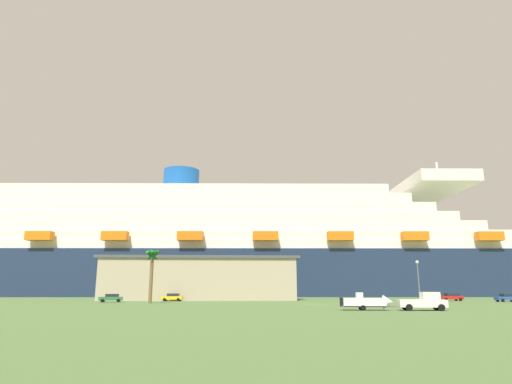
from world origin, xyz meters
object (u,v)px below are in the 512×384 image
object	(u,v)px
cruise_ship	(267,253)
parked_car_blue_suv	(507,298)
small_boat_on_trailer	(369,302)
street_lamp	(418,275)
parked_car_red_hatchback	(451,297)
parked_car_green_wagon	(111,298)
parked_car_yellow_taxi	(172,297)
pickup_truck	(424,302)
palm_tree	(152,262)

from	to	relation	value
cruise_ship	parked_car_blue_suv	world-z (taller)	cruise_ship
cruise_ship	small_boat_on_trailer	bearing A→B (deg)	-90.51
small_boat_on_trailer	street_lamp	size ratio (longest dim) A/B	0.95
small_boat_on_trailer	parked_car_red_hatchback	xyz separation A→B (m)	(32.29, 36.68, -0.13)
parked_car_red_hatchback	parked_car_green_wagon	world-z (taller)	same
street_lamp	parked_car_yellow_taxi	bearing A→B (deg)	154.47
parked_car_red_hatchback	cruise_ship	bearing A→B (deg)	116.75
pickup_truck	small_boat_on_trailer	size ratio (longest dim) A/B	0.83
cruise_ship	parked_car_yellow_taxi	distance (m)	65.40
cruise_ship	parked_car_red_hatchback	bearing A→B (deg)	-63.25
street_lamp	cruise_ship	bearing A→B (deg)	101.64
pickup_truck	parked_car_red_hatchback	size ratio (longest dim) A/B	1.22
pickup_truck	street_lamp	world-z (taller)	street_lamp
palm_tree	parked_car_blue_suv	bearing A→B (deg)	0.67
pickup_truck	palm_tree	bearing A→B (deg)	140.89
parked_car_yellow_taxi	parked_car_red_hatchback	xyz separation A→B (m)	(59.44, -4.95, 0.00)
pickup_truck	parked_car_blue_suv	distance (m)	45.18
cruise_ship	street_lamp	size ratio (longest dim) A/B	32.81
parked_car_red_hatchback	pickup_truck	bearing A→B (deg)	-124.23
small_boat_on_trailer	parked_car_green_wagon	distance (m)	52.88
small_boat_on_trailer	parked_car_yellow_taxi	xyz separation A→B (m)	(-27.15, 41.63, -0.13)
street_lamp	parked_car_red_hatchback	xyz separation A→B (m)	(15.25, 16.16, -4.07)
small_boat_on_trailer	parked_car_blue_suv	xyz separation A→B (m)	(39.73, 29.19, -0.13)
small_boat_on_trailer	parked_car_red_hatchback	bearing A→B (deg)	48.64
parked_car_green_wagon	parked_car_blue_suv	size ratio (longest dim) A/B	1.04
pickup_truck	street_lamp	size ratio (longest dim) A/B	0.79
pickup_truck	palm_tree	distance (m)	47.52
cruise_ship	parked_car_red_hatchback	world-z (taller)	cruise_ship
parked_car_blue_suv	parked_car_red_hatchback	bearing A→B (deg)	134.81
palm_tree	street_lamp	size ratio (longest dim) A/B	1.29
parked_car_green_wagon	small_boat_on_trailer	bearing A→B (deg)	-43.21
parked_car_red_hatchback	parked_car_green_wagon	size ratio (longest dim) A/B	1.04
cruise_ship	parked_car_green_wagon	world-z (taller)	cruise_ship
palm_tree	parked_car_yellow_taxi	distance (m)	15.10
cruise_ship	palm_tree	distance (m)	77.51
parked_car_yellow_taxi	parked_car_blue_suv	bearing A→B (deg)	-10.54
parked_car_yellow_taxi	parked_car_green_wagon	distance (m)	12.62
palm_tree	parked_car_green_wagon	xyz separation A→B (m)	(-8.42, 7.84, -6.59)
street_lamp	parked_car_yellow_taxi	distance (m)	49.15
cruise_ship	street_lamp	distance (m)	80.76
street_lamp	parked_car_blue_suv	bearing A→B (deg)	20.89
small_boat_on_trailer	parked_car_blue_suv	distance (m)	49.30
palm_tree	parked_car_green_wagon	world-z (taller)	palm_tree
pickup_truck	street_lamp	distance (m)	24.61
cruise_ship	palm_tree	xyz separation A→B (m)	(-30.99, -70.63, -7.57)
palm_tree	street_lamp	distance (m)	47.87
small_boat_on_trailer	palm_tree	world-z (taller)	palm_tree
cruise_ship	parked_car_red_hatchback	distance (m)	71.21
small_boat_on_trailer	pickup_truck	bearing A→B (deg)	-11.76
small_boat_on_trailer	palm_tree	distance (m)	41.88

